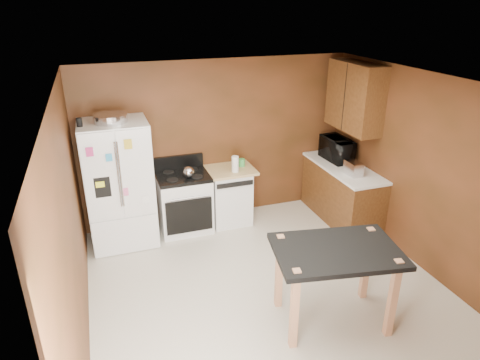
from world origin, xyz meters
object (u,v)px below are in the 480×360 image
roasting_pan (111,118)px  gas_range (184,201)px  pen_cup (79,122)px  refrigerator (119,184)px  green_canister (242,163)px  toaster (353,168)px  island (336,260)px  microwave (337,150)px  kettle (189,172)px  dishwasher (229,195)px  paper_towel (235,164)px

roasting_pan → gas_range: 1.67m
pen_cup → refrigerator: bearing=13.6°
green_canister → gas_range: 1.07m
roasting_pan → refrigerator: bearing=55.3°
toaster → island: toaster is taller
toaster → microwave: (0.10, 0.64, 0.06)m
roasting_pan → island: roasting_pan is taller
green_canister → gas_range: size_ratio=0.10×
pen_cup → toaster: 3.84m
kettle → refrigerator: (-0.97, 0.07, -0.08)m
gas_range → dishwasher: 0.72m
toaster → pen_cup: bearing=169.6°
refrigerator → gas_range: 1.01m
refrigerator → roasting_pan: bearing=-124.7°
dishwasher → island: 2.60m
green_canister → dishwasher: 0.55m
toaster → gas_range: size_ratio=0.25×
toaster → microwave: 0.65m
pen_cup → dishwasher: (2.03, 0.18, -1.40)m
microwave → toaster: bearing=168.6°
toaster → roasting_pan: bearing=167.0°
paper_towel → dishwasher: (-0.06, 0.14, -0.56)m
pen_cup → dishwasher: 2.47m
refrigerator → green_canister: bearing=4.3°
refrigerator → kettle: bearing=-4.2°
microwave → pen_cup: bearing=87.3°
pen_cup → paper_towel: size_ratio=0.46×
roasting_pan → refrigerator: size_ratio=0.24×
roasting_pan → dishwasher: bearing=3.4°
green_canister → pen_cup: bearing=-174.0°
microwave → gas_range: bearing=83.5°
pen_cup → kettle: size_ratio=0.66×
pen_cup → refrigerator: (0.40, 0.10, -0.96)m
kettle → refrigerator: bearing=175.8°
gas_range → paper_towel: bearing=-8.1°
toaster → dishwasher: 1.94m
roasting_pan → dishwasher: 2.16m
pen_cup → green_canister: (2.26, 0.24, -0.91)m
dishwasher → gas_range: bearing=-178.1°
island → microwave: bearing=59.5°
green_canister → microwave: bearing=-9.4°
gas_range → kettle: bearing=-64.5°
gas_range → refrigerator: bearing=-176.2°
toaster → refrigerator: bearing=166.8°
microwave → island: microwave is taller
pen_cup → kettle: bearing=1.1°
paper_towel → island: 2.45m
toaster → gas_range: toaster is taller
green_canister → microwave: 1.55m
pen_cup → toaster: pen_cup is taller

